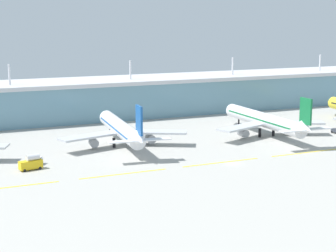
{
  "coord_description": "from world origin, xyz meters",
  "views": [
    {
      "loc": [
        -91.64,
        -152.76,
        46.12
      ],
      "look_at": [
        -7.67,
        35.45,
        7.0
      ],
      "focal_mm": 59.68,
      "sensor_mm": 36.0,
      "label": 1
    }
  ],
  "objects_px": {
    "airliner_near_middle": "(121,129)",
    "airliner_far_middle": "(265,120)",
    "pushback_tug": "(336,131)",
    "baggage_cart": "(38,161)",
    "fuel_truck": "(31,163)"
  },
  "relations": [
    {
      "from": "airliner_near_middle",
      "to": "airliner_far_middle",
      "type": "xyz_separation_m",
      "value": [
        59.02,
        -6.24,
        0.0
      ]
    },
    {
      "from": "pushback_tug",
      "to": "baggage_cart",
      "type": "xyz_separation_m",
      "value": [
        -122.97,
        -0.72,
        0.16
      ]
    },
    {
      "from": "pushback_tug",
      "to": "fuel_truck",
      "type": "distance_m",
      "value": 126.4
    },
    {
      "from": "airliner_near_middle",
      "to": "airliner_far_middle",
      "type": "bearing_deg",
      "value": -6.03
    },
    {
      "from": "airliner_far_middle",
      "to": "baggage_cart",
      "type": "distance_m",
      "value": 93.33
    },
    {
      "from": "airliner_near_middle",
      "to": "pushback_tug",
      "type": "bearing_deg",
      "value": -8.91
    },
    {
      "from": "pushback_tug",
      "to": "fuel_truck",
      "type": "bearing_deg",
      "value": -177.12
    },
    {
      "from": "pushback_tug",
      "to": "fuel_truck",
      "type": "relative_size",
      "value": 0.6
    },
    {
      "from": "airliner_far_middle",
      "to": "pushback_tug",
      "type": "distance_m",
      "value": 31.6
    },
    {
      "from": "baggage_cart",
      "to": "fuel_truck",
      "type": "xyz_separation_m",
      "value": [
        -3.26,
        -5.62,
        1.0
      ]
    },
    {
      "from": "baggage_cart",
      "to": "fuel_truck",
      "type": "distance_m",
      "value": 6.57
    },
    {
      "from": "airliner_far_middle",
      "to": "baggage_cart",
      "type": "xyz_separation_m",
      "value": [
        -92.81,
        -8.46,
        -5.18
      ]
    },
    {
      "from": "airliner_far_middle",
      "to": "airliner_near_middle",
      "type": "bearing_deg",
      "value": 173.97
    },
    {
      "from": "airliner_near_middle",
      "to": "fuel_truck",
      "type": "distance_m",
      "value": 42.46
    },
    {
      "from": "baggage_cart",
      "to": "fuel_truck",
      "type": "relative_size",
      "value": 0.53
    }
  ]
}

